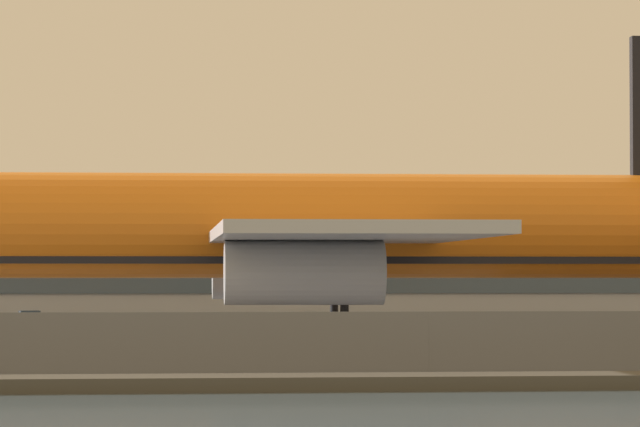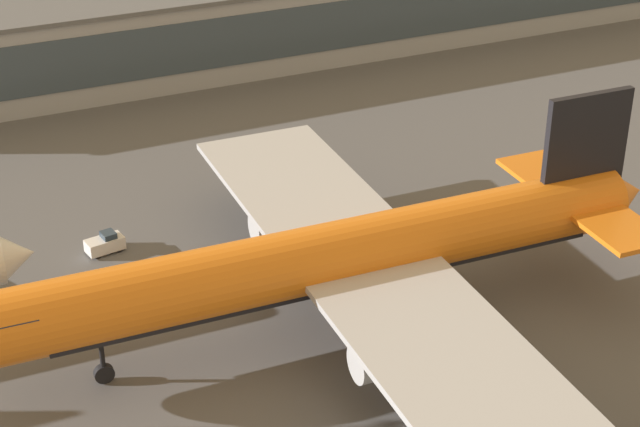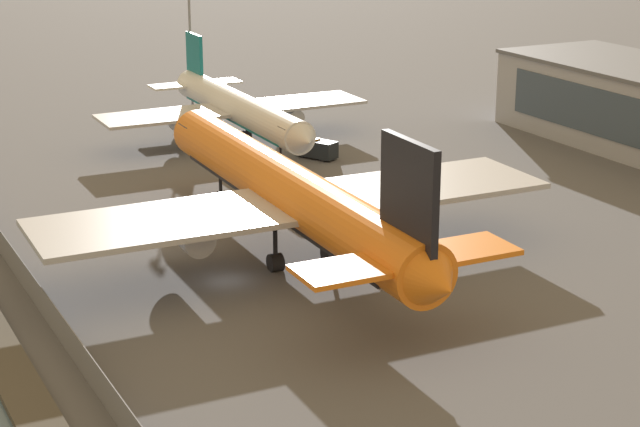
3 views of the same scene
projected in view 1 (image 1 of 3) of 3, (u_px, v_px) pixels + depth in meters
ground_plane at (369, 361)px, 83.78m from camera, size 500.00×500.00×0.00m
shoreline_seawall at (452, 382)px, 63.43m from camera, size 320.00×3.00×0.50m
perimeter_fence at (429, 346)px, 67.93m from camera, size 280.00×0.10×2.54m
cargo_jet_orange at (286, 230)px, 91.28m from camera, size 55.76×47.81×15.85m
baggage_tug at (23, 328)px, 107.80m from camera, size 3.43×2.12×1.80m
terminal_building at (460, 259)px, 151.80m from camera, size 113.84×17.82×10.34m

